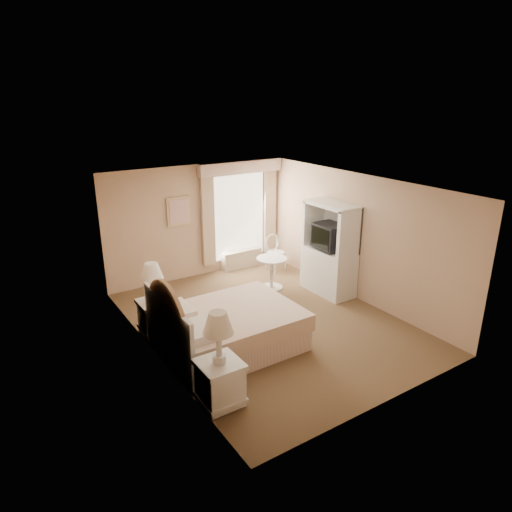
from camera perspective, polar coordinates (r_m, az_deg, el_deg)
room at (r=7.86m, az=1.53°, el=-0.12°), size 4.21×5.51×2.51m
window at (r=10.52m, az=-1.95°, el=5.51°), size 2.05×0.22×2.51m
framed_art at (r=9.86m, az=-9.66°, el=5.52°), size 0.52×0.04×0.62m
bed at (r=7.39m, az=-4.03°, el=-9.12°), size 2.16×1.70×1.50m
nightstand_near at (r=6.13m, az=-4.58°, el=-14.19°), size 0.55×0.55×1.34m
nightstand_far at (r=7.98m, az=-12.56°, el=-6.33°), size 0.52×0.52×1.26m
round_table at (r=9.58m, az=1.96°, el=-1.52°), size 0.64×0.64×0.68m
cafe_chair at (r=10.61m, az=2.31°, el=0.82°), size 0.45×0.45×0.84m
armoire at (r=9.40m, az=9.16°, el=-0.03°), size 0.57×1.14×1.89m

